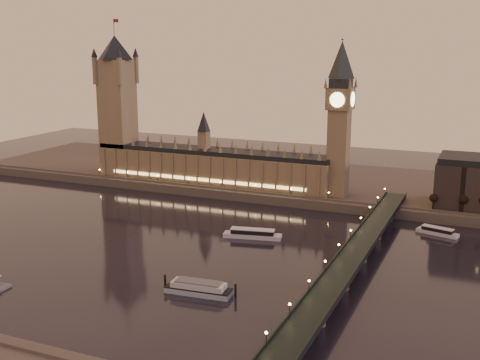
{
  "coord_description": "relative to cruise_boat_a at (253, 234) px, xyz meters",
  "views": [
    {
      "loc": [
        150.09,
        -265.93,
        107.24
      ],
      "look_at": [
        19.88,
        35.0,
        31.68
      ],
      "focal_mm": 45.0,
      "sensor_mm": 36.0,
      "label": 1
    }
  ],
  "objects": [
    {
      "name": "big_ben",
      "position": [
        24.89,
        89.62,
        61.66
      ],
      "size": [
        17.68,
        17.68,
        104.0
      ],
      "color": "brown",
      "rests_on": "ground"
    },
    {
      "name": "far_embankment",
      "position": [
        0.9,
        133.64,
        0.71
      ],
      "size": [
        560.0,
        130.0,
        6.0
      ],
      "primitive_type": "cube",
      "color": "#423D35",
      "rests_on": "ground"
    },
    {
      "name": "palace_of_westminster",
      "position": [
        -69.22,
        89.63,
        19.42
      ],
      "size": [
        180.0,
        26.62,
        52.0
      ],
      "color": "brown",
      "rests_on": "ground"
    },
    {
      "name": "moored_barge",
      "position": [
        7.46,
        -80.33,
        0.35
      ],
      "size": [
        33.97,
        10.84,
        6.25
      ],
      "rotation": [
        0.0,
        0.0,
        0.09
      ],
      "color": "#93ACBC",
      "rests_on": "ground"
    },
    {
      "name": "bare_tree_0",
      "position": [
        89.53,
        77.64,
        11.49
      ],
      "size": [
        5.15,
        5.15,
        10.46
      ],
      "color": "black",
      "rests_on": "ground"
    },
    {
      "name": "victoria_tower",
      "position": [
        -149.1,
        89.64,
        63.5
      ],
      "size": [
        31.68,
        31.68,
        118.0
      ],
      "color": "brown",
      "rests_on": "ground"
    },
    {
      "name": "ground",
      "position": [
        -29.1,
        -31.36,
        -2.29
      ],
      "size": [
        700.0,
        700.0,
        0.0
      ],
      "primitive_type": "plane",
      "color": "black",
      "rests_on": "ground"
    },
    {
      "name": "bare_tree_1",
      "position": [
        103.94,
        77.64,
        11.49
      ],
      "size": [
        5.15,
        5.15,
        10.46
      ],
      "color": "black",
      "rests_on": "ground"
    },
    {
      "name": "westminster_bridge",
      "position": [
        62.51,
        -31.36,
        3.23
      ],
      "size": [
        13.2,
        260.0,
        15.3
      ],
      "color": "black",
      "rests_on": "ground"
    },
    {
      "name": "cruise_boat_a",
      "position": [
        0.0,
        0.0,
        0.0
      ],
      "size": [
        33.27,
        13.42,
        5.2
      ],
      "rotation": [
        0.0,
        0.0,
        0.2
      ],
      "color": "silver",
      "rests_on": "ground"
    },
    {
      "name": "cruise_boat_b",
      "position": [
        94.53,
        47.38,
        -0.39
      ],
      "size": [
        24.07,
        11.75,
        4.31
      ],
      "rotation": [
        0.0,
        0.0,
        -0.26
      ],
      "color": "silver",
      "rests_on": "ground"
    }
  ]
}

